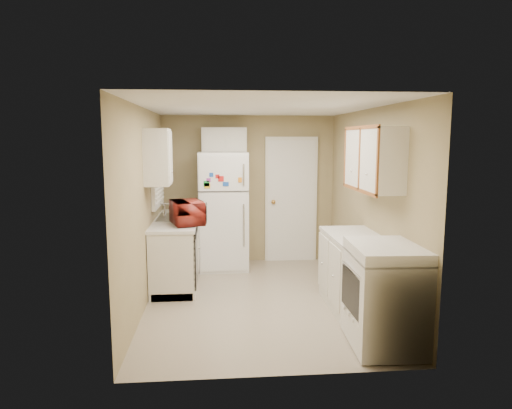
{
  "coord_description": "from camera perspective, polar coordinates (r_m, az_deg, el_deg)",
  "views": [
    {
      "loc": [
        -0.52,
        -5.54,
        2.02
      ],
      "look_at": [
        0.0,
        0.5,
        1.15
      ],
      "focal_mm": 32.0,
      "sensor_mm": 36.0,
      "label": 1
    }
  ],
  "objects": [
    {
      "name": "cabinet_over_fridge",
      "position": [
        7.29,
        -4.01,
        7.99
      ],
      "size": [
        0.7,
        0.3,
        0.4
      ],
      "primitive_type": "cube",
      "color": "silver",
      "rests_on": "wall_back"
    },
    {
      "name": "upper_cabinet_right",
      "position": [
        5.35,
        14.48,
        5.54
      ],
      "size": [
        0.3,
        1.2,
        0.7
      ],
      "primitive_type": "cube",
      "color": "silver",
      "rests_on": "wall_right"
    },
    {
      "name": "floor",
      "position": [
        5.92,
        0.42,
        -11.78
      ],
      "size": [
        3.8,
        3.8,
        0.0
      ],
      "primitive_type": "plane",
      "color": "#B5A793",
      "rests_on": "ground"
    },
    {
      "name": "stove",
      "position": [
        4.71,
        15.98,
        -10.84
      ],
      "size": [
        0.72,
        0.88,
        1.03
      ],
      "primitive_type": "cube",
      "rotation": [
        0.0,
        0.0,
        -0.05
      ],
      "color": "white",
      "rests_on": "floor"
    },
    {
      "name": "wall_front",
      "position": [
        3.77,
        3.14,
        -4.44
      ],
      "size": [
        2.8,
        2.8,
        0.0
      ],
      "primitive_type": "plane",
      "color": "tan",
      "rests_on": "floor"
    },
    {
      "name": "interior_door",
      "position": [
        7.57,
        4.4,
        0.56
      ],
      "size": [
        0.86,
        0.06,
        2.08
      ],
      "primitive_type": "cube",
      "color": "white",
      "rests_on": "floor"
    },
    {
      "name": "dishwasher",
      "position": [
        6.05,
        -7.55,
        -6.57
      ],
      "size": [
        0.03,
        0.58,
        0.72
      ],
      "primitive_type": "cube",
      "color": "black",
      "rests_on": "floor"
    },
    {
      "name": "soap_bottle",
      "position": [
        7.0,
        -9.57,
        -0.32
      ],
      "size": [
        0.09,
        0.09,
        0.19
      ],
      "primitive_type": "imported",
      "rotation": [
        0.0,
        0.0,
        0.0
      ],
      "color": "silver",
      "rests_on": "left_counter"
    },
    {
      "name": "microwave",
      "position": [
        6.12,
        -8.56,
        -1.05
      ],
      "size": [
        0.62,
        0.46,
        0.37
      ],
      "primitive_type": "imported",
      "rotation": [
        0.0,
        0.0,
        1.86
      ],
      "color": "maroon",
      "rests_on": "left_counter"
    },
    {
      "name": "wall_right",
      "position": [
        5.92,
        14.05,
        -0.04
      ],
      "size": [
        3.8,
        3.8,
        0.0
      ],
      "primitive_type": "plane",
      "color": "tan",
      "rests_on": "floor"
    },
    {
      "name": "right_counter",
      "position": [
        5.25,
        13.47,
        -9.47
      ],
      "size": [
        0.6,
        2.0,
        0.9
      ],
      "primitive_type": "cube",
      "color": "silver",
      "rests_on": "floor"
    },
    {
      "name": "ceiling",
      "position": [
        5.58,
        0.45,
        12.06
      ],
      "size": [
        3.8,
        3.8,
        0.0
      ],
      "primitive_type": "plane",
      "color": "white",
      "rests_on": "floor"
    },
    {
      "name": "sink",
      "position": [
        6.72,
        -9.8,
        -1.9
      ],
      "size": [
        0.54,
        0.74,
        0.16
      ],
      "primitive_type": "cube",
      "color": "gray",
      "rests_on": "left_counter"
    },
    {
      "name": "wall_left",
      "position": [
        5.67,
        -13.79,
        -0.39
      ],
      "size": [
        3.8,
        3.8,
        0.0
      ],
      "primitive_type": "plane",
      "color": "tan",
      "rests_on": "floor"
    },
    {
      "name": "refrigerator",
      "position": [
        7.15,
        -4.13,
        -0.77
      ],
      "size": [
        0.76,
        0.74,
        1.82
      ],
      "primitive_type": "cube",
      "rotation": [
        0.0,
        0.0,
        0.01
      ],
      "color": "white",
      "rests_on": "floor"
    },
    {
      "name": "left_counter",
      "position": [
        6.66,
        -9.82,
        -5.6
      ],
      "size": [
        0.6,
        1.8,
        0.9
      ],
      "primitive_type": "cube",
      "color": "silver",
      "rests_on": "floor"
    },
    {
      "name": "upper_cabinet_left",
      "position": [
        5.81,
        -12.19,
        5.81
      ],
      "size": [
        0.3,
        0.45,
        0.7
      ],
      "primitive_type": "cube",
      "color": "silver",
      "rests_on": "wall_left"
    },
    {
      "name": "window_blinds",
      "position": [
        6.66,
        -12.19,
        4.37
      ],
      "size": [
        0.1,
        0.98,
        1.08
      ],
      "primitive_type": "cube",
      "color": "silver",
      "rests_on": "wall_left"
    },
    {
      "name": "wall_back",
      "position": [
        7.51,
        -0.92,
        1.9
      ],
      "size": [
        2.8,
        2.8,
        0.0
      ],
      "primitive_type": "plane",
      "color": "tan",
      "rests_on": "floor"
    }
  ]
}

